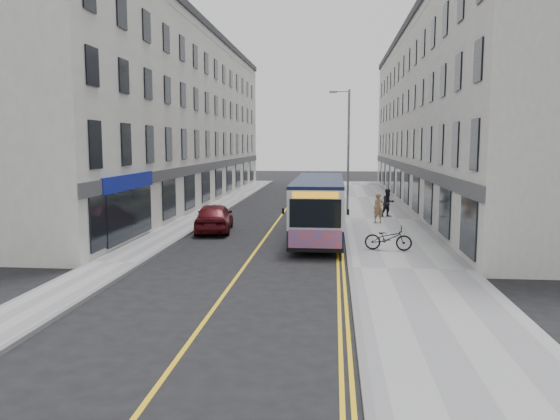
% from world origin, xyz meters
% --- Properties ---
extents(ground, '(140.00, 140.00, 0.00)m').
position_xyz_m(ground, '(0.00, 0.00, 0.00)').
color(ground, black).
rests_on(ground, ground).
extents(pavement_east, '(4.50, 64.00, 0.12)m').
position_xyz_m(pavement_east, '(6.25, 12.00, 0.06)').
color(pavement_east, '#97979A').
rests_on(pavement_east, ground).
extents(pavement_west, '(2.00, 64.00, 0.12)m').
position_xyz_m(pavement_west, '(-5.00, 12.00, 0.06)').
color(pavement_west, '#97979A').
rests_on(pavement_west, ground).
extents(kerb_east, '(0.18, 64.00, 0.13)m').
position_xyz_m(kerb_east, '(4.00, 12.00, 0.07)').
color(kerb_east, slate).
rests_on(kerb_east, ground).
extents(kerb_west, '(0.18, 64.00, 0.13)m').
position_xyz_m(kerb_west, '(-4.00, 12.00, 0.07)').
color(kerb_west, slate).
rests_on(kerb_west, ground).
extents(road_centre_line, '(0.12, 64.00, 0.01)m').
position_xyz_m(road_centre_line, '(0.00, 12.00, 0.00)').
color(road_centre_line, yellow).
rests_on(road_centre_line, ground).
extents(road_dbl_yellow_inner, '(0.10, 64.00, 0.01)m').
position_xyz_m(road_dbl_yellow_inner, '(3.55, 12.00, 0.00)').
color(road_dbl_yellow_inner, yellow).
rests_on(road_dbl_yellow_inner, ground).
extents(road_dbl_yellow_outer, '(0.10, 64.00, 0.01)m').
position_xyz_m(road_dbl_yellow_outer, '(3.75, 12.00, 0.00)').
color(road_dbl_yellow_outer, yellow).
rests_on(road_dbl_yellow_outer, ground).
extents(terrace_east, '(6.00, 46.00, 13.00)m').
position_xyz_m(terrace_east, '(11.50, 21.00, 6.50)').
color(terrace_east, silver).
rests_on(terrace_east, ground).
extents(terrace_west, '(6.00, 46.00, 13.00)m').
position_xyz_m(terrace_west, '(-9.00, 21.00, 6.50)').
color(terrace_west, silver).
rests_on(terrace_west, ground).
extents(streetlamp, '(1.32, 0.18, 8.00)m').
position_xyz_m(streetlamp, '(4.17, 14.00, 4.38)').
color(streetlamp, gray).
rests_on(streetlamp, ground).
extents(city_bus, '(2.37, 10.13, 2.94)m').
position_xyz_m(city_bus, '(2.63, 5.56, 1.61)').
color(city_bus, black).
rests_on(city_bus, ground).
extents(bicycle, '(2.04, 0.88, 1.04)m').
position_xyz_m(bicycle, '(5.69, 2.15, 0.64)').
color(bicycle, black).
rests_on(bicycle, pavement_east).
extents(pedestrian_near, '(0.71, 0.58, 1.68)m').
position_xyz_m(pedestrian_near, '(5.92, 10.33, 0.96)').
color(pedestrian_near, '#9C7347').
rests_on(pedestrian_near, pavement_east).
extents(pedestrian_far, '(1.05, 0.97, 1.74)m').
position_xyz_m(pedestrian_far, '(6.72, 12.91, 0.99)').
color(pedestrian_far, black).
rests_on(pedestrian_far, pavement_east).
extents(car_white, '(1.74, 4.54, 1.48)m').
position_xyz_m(car_white, '(2.89, 24.05, 0.74)').
color(car_white, silver).
rests_on(car_white, ground).
extents(car_maroon, '(2.36, 4.71, 1.54)m').
position_xyz_m(car_maroon, '(-2.91, 6.94, 0.77)').
color(car_maroon, '#520D13').
rests_on(car_maroon, ground).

